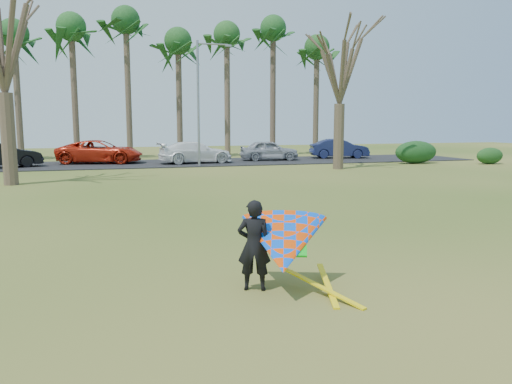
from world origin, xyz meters
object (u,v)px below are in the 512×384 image
object	(u,v)px
streetlight	(201,97)
car_5	(339,148)
car_4	(269,150)
car_1	(1,155)
kite_flyer	(281,244)
bare_tree_left	(1,30)
car_2	(100,152)
car_3	(196,152)
bare_tree_right	(340,60)

from	to	relation	value
streetlight	car_5	xyz separation A→B (m)	(11.72, 3.93, -3.65)
car_4	car_5	xyz separation A→B (m)	(6.02, 0.62, 0.01)
car_1	kite_flyer	xyz separation A→B (m)	(9.27, -26.46, 0.00)
bare_tree_left	car_5	distance (m)	25.21
bare_tree_left	car_5	world-z (taller)	bare_tree_left
car_2	kite_flyer	size ratio (longest dim) A/B	2.40
bare_tree_left	streetlight	world-z (taller)	bare_tree_left
bare_tree_left	car_3	bearing A→B (deg)	42.39
bare_tree_left	bare_tree_right	distance (m)	18.25
car_3	car_5	bearing A→B (deg)	-88.40
car_4	car_5	bearing A→B (deg)	-77.39
streetlight	car_2	distance (m)	8.33
car_1	car_2	bearing A→B (deg)	-93.15
bare_tree_left	bare_tree_right	size ratio (longest dim) A/B	1.05
streetlight	car_5	bearing A→B (deg)	18.56
bare_tree_left	bare_tree_right	xyz separation A→B (m)	(18.00, 3.00, -0.35)
car_2	car_5	size ratio (longest dim) A/B	1.26
car_5	kite_flyer	world-z (taller)	kite_flyer
car_1	car_4	size ratio (longest dim) A/B	1.09
car_2	car_3	bearing A→B (deg)	-92.07
car_4	bare_tree_left	bearing A→B (deg)	129.79
car_2	car_4	distance (m)	12.09
car_2	car_4	bearing A→B (deg)	-80.11
streetlight	car_4	bearing A→B (deg)	30.20
kite_flyer	car_3	bearing A→B (deg)	83.60
car_4	car_5	size ratio (longest dim) A/B	0.95
bare_tree_right	car_1	bearing A→B (deg)	163.20
bare_tree_right	car_3	size ratio (longest dim) A/B	1.80
car_2	car_3	size ratio (longest dim) A/B	1.12
car_2	car_1	bearing A→B (deg)	120.96
bare_tree_right	car_3	world-z (taller)	bare_tree_right
bare_tree_right	car_1	size ratio (longest dim) A/B	1.95
car_1	kite_flyer	distance (m)	28.04
bare_tree_right	streetlight	bearing A→B (deg)	152.97
bare_tree_right	streetlight	size ratio (longest dim) A/B	1.15
car_3	bare_tree_left	bearing A→B (deg)	125.88
bare_tree_left	car_5	size ratio (longest dim) A/B	2.13
bare_tree_left	bare_tree_right	bearing A→B (deg)	9.46
car_3	car_5	distance (m)	11.85
car_4	car_1	bearing A→B (deg)	100.71
streetlight	car_3	xyz separation A→B (m)	(-0.01, 2.26, -3.66)
streetlight	kite_flyer	size ratio (longest dim) A/B	3.35
car_5	kite_flyer	xyz separation A→B (m)	(-14.72, -28.33, 0.03)
bare_tree_right	streetlight	xyz separation A→B (m)	(-7.84, 4.00, -2.10)
car_3	car_5	xyz separation A→B (m)	(11.73, 1.67, 0.01)
streetlight	car_1	size ratio (longest dim) A/B	1.70
bare_tree_left	car_2	world-z (taller)	bare_tree_left
car_1	car_5	distance (m)	24.06
car_1	bare_tree_right	bearing A→B (deg)	-127.87
bare_tree_left	car_4	distance (m)	19.88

